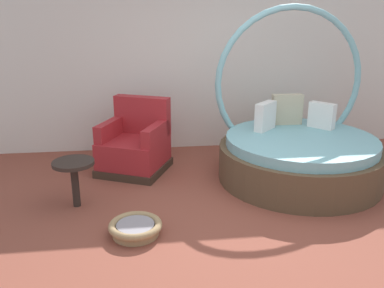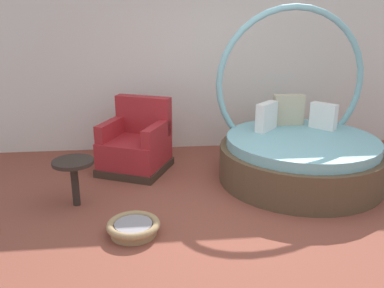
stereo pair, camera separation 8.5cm
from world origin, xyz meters
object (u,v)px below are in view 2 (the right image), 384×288
at_px(red_armchair, 136,146).
at_px(pet_basket, 133,227).
at_px(round_daybed, 299,149).
at_px(side_table, 74,169).

distance_m(red_armchair, pet_basket, 1.70).
xyz_separation_m(round_daybed, red_armchair, (-2.03, 0.50, -0.06)).
height_order(red_armchair, side_table, red_armchair).
distance_m(round_daybed, red_armchair, 2.09).
distance_m(round_daybed, pet_basket, 2.36).
relative_size(round_daybed, pet_basket, 4.14).
bearing_deg(side_table, round_daybed, 10.51).
bearing_deg(side_table, pet_basket, -46.88).
bearing_deg(red_armchair, pet_basket, -89.81).
distance_m(round_daybed, side_table, 2.70).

